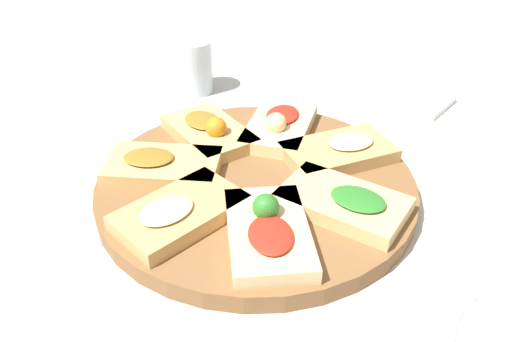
{
  "coord_description": "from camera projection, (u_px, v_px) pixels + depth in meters",
  "views": [
    {
      "loc": [
        -0.23,
        0.47,
        0.38
      ],
      "look_at": [
        0.0,
        0.0,
        0.03
      ],
      "focal_mm": 35.0,
      "sensor_mm": 36.0,
      "label": 1
    }
  ],
  "objects": [
    {
      "name": "napkin_stack",
      "position": [
        415.0,
        100.0,
        0.87
      ],
      "size": [
        0.13,
        0.12,
        0.01
      ],
      "primitive_type": "cube",
      "rotation": [
        0.0,
        0.0,
        -0.25
      ],
      "color": "white",
      "rests_on": "ground_plane"
    },
    {
      "name": "focaccia_slice_0",
      "position": [
        209.0,
        131.0,
        0.71
      ],
      "size": [
        0.17,
        0.15,
        0.04
      ],
      "color": "tan",
      "rests_on": "serving_board"
    },
    {
      "name": "focaccia_slice_1",
      "position": [
        162.0,
        165.0,
        0.64
      ],
      "size": [
        0.16,
        0.13,
        0.03
      ],
      "color": "tan",
      "rests_on": "serving_board"
    },
    {
      "name": "serving_board",
      "position": [
        256.0,
        184.0,
        0.64
      ],
      "size": [
        0.4,
        0.4,
        0.02
      ],
      "primitive_type": "cylinder",
      "color": "brown",
      "rests_on": "ground_plane"
    },
    {
      "name": "focaccia_slice_5",
      "position": [
        339.0,
        151.0,
        0.67
      ],
      "size": [
        0.16,
        0.16,
        0.03
      ],
      "color": "tan",
      "rests_on": "serving_board"
    },
    {
      "name": "ground_plane",
      "position": [
        256.0,
        192.0,
        0.65
      ],
      "size": [
        3.0,
        3.0,
        0.0
      ],
      "primitive_type": "plane",
      "color": "beige"
    },
    {
      "name": "focaccia_slice_3",
      "position": [
        268.0,
        230.0,
        0.53
      ],
      "size": [
        0.15,
        0.17,
        0.04
      ],
      "color": "#E5C689",
      "rests_on": "serving_board"
    },
    {
      "name": "focaccia_slice_2",
      "position": [
        179.0,
        212.0,
        0.56
      ],
      "size": [
        0.13,
        0.16,
        0.03
      ],
      "color": "tan",
      "rests_on": "serving_board"
    },
    {
      "name": "focaccia_slice_4",
      "position": [
        344.0,
        202.0,
        0.57
      ],
      "size": [
        0.15,
        0.1,
        0.03
      ],
      "color": "#DBB775",
      "rests_on": "serving_board"
    },
    {
      "name": "water_glass",
      "position": [
        193.0,
        67.0,
        0.89
      ],
      "size": [
        0.07,
        0.07,
        0.09
      ],
      "primitive_type": "cylinder",
      "color": "silver",
      "rests_on": "ground_plane"
    },
    {
      "name": "focaccia_slice_6",
      "position": [
        279.0,
        126.0,
        0.72
      ],
      "size": [
        0.11,
        0.15,
        0.04
      ],
      "color": "#E5C689",
      "rests_on": "serving_board"
    }
  ]
}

